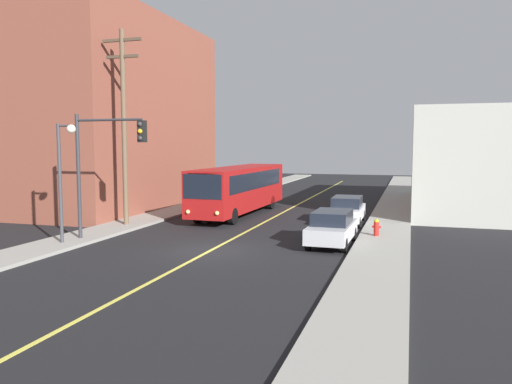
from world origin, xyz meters
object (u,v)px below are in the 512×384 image
at_px(fire_hydrant, 376,227).
at_px(city_bus, 240,188).
at_px(traffic_signal_left_corner, 105,153).
at_px(parked_car_silver, 332,227).
at_px(utility_pole_near, 124,119).
at_px(street_lamp_left, 64,165).
at_px(parked_car_white, 347,210).

bearing_deg(fire_hydrant, city_bus, 145.98).
relative_size(traffic_signal_left_corner, fire_hydrant, 7.14).
distance_m(city_bus, parked_car_silver, 11.48).
relative_size(city_bus, utility_pole_near, 1.12).
bearing_deg(traffic_signal_left_corner, city_bus, 75.58).
bearing_deg(parked_car_silver, street_lamp_left, -162.21).
distance_m(utility_pole_near, fire_hydrant, 15.01).
bearing_deg(street_lamp_left, traffic_signal_left_corner, 40.98).
bearing_deg(fire_hydrant, street_lamp_left, -156.02).
bearing_deg(utility_pole_near, parked_car_silver, -8.85).
bearing_deg(parked_car_white, fire_hydrant, -65.76).
height_order(traffic_signal_left_corner, street_lamp_left, traffic_signal_left_corner).
xyz_separation_m(parked_car_white, street_lamp_left, (-11.68, -10.52, 2.90)).
relative_size(city_bus, parked_car_white, 2.77).
xyz_separation_m(city_bus, parked_car_silver, (7.51, -8.63, -0.98)).
xyz_separation_m(utility_pole_near, fire_hydrant, (13.94, 0.42, -5.54)).
distance_m(parked_car_silver, fire_hydrant, 2.98).
bearing_deg(parked_car_silver, traffic_signal_left_corner, -166.16).
height_order(traffic_signal_left_corner, fire_hydrant, traffic_signal_left_corner).
height_order(city_bus, parked_car_white, city_bus).
height_order(parked_car_silver, utility_pole_near, utility_pole_near).
bearing_deg(street_lamp_left, utility_pole_near, 92.70).
xyz_separation_m(traffic_signal_left_corner, fire_hydrant, (12.26, 4.85, -3.72)).
height_order(city_bus, parked_car_silver, city_bus).
distance_m(parked_car_white, traffic_signal_left_corner, 14.27).
relative_size(parked_car_white, street_lamp_left, 0.80).
xyz_separation_m(utility_pole_near, street_lamp_left, (0.27, -5.67, -2.38)).
height_order(city_bus, utility_pole_near, utility_pole_near).
relative_size(parked_car_white, traffic_signal_left_corner, 0.74).
bearing_deg(parked_car_white, traffic_signal_left_corner, -137.87).
bearing_deg(street_lamp_left, parked_car_silver, 17.79).
relative_size(street_lamp_left, fire_hydrant, 6.55).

